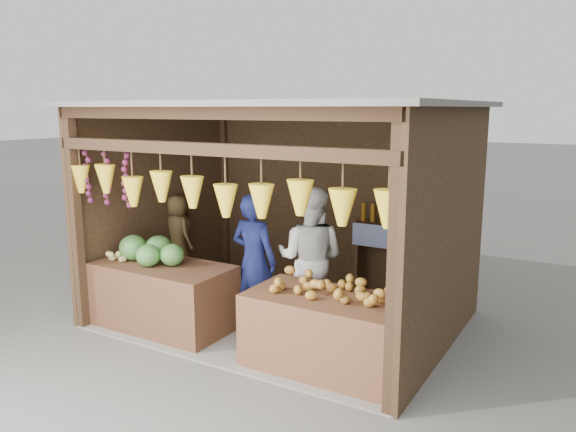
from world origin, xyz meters
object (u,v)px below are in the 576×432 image
(counter_left, at_px, (164,296))
(vendor_seated, at_px, (178,233))
(woman_standing, at_px, (310,259))
(man_standing, at_px, (254,261))
(counter_right, at_px, (328,333))

(counter_left, xyz_separation_m, vendor_seated, (-0.80, 1.18, 0.45))
(woman_standing, bearing_deg, counter_left, 19.32)
(woman_standing, bearing_deg, vendor_seated, -18.31)
(counter_left, bearing_deg, man_standing, 33.03)
(man_standing, bearing_deg, vendor_seated, -18.35)
(counter_left, xyz_separation_m, man_standing, (0.90, 0.59, 0.42))
(counter_left, distance_m, vendor_seated, 1.49)
(counter_left, xyz_separation_m, woman_standing, (1.51, 0.87, 0.46))
(counter_left, height_order, counter_right, counter_left)
(vendor_seated, bearing_deg, man_standing, 178.18)
(counter_left, bearing_deg, woman_standing, 30.15)
(man_standing, distance_m, vendor_seated, 1.80)
(counter_right, distance_m, man_standing, 1.47)
(counter_left, relative_size, woman_standing, 0.97)
(man_standing, height_order, vendor_seated, man_standing)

